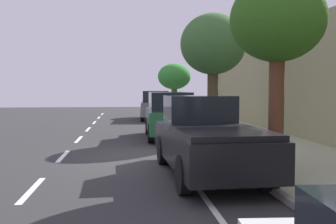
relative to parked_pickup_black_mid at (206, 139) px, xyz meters
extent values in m
plane|color=#2D2D2D|center=(-1.14, 2.64, -0.90)|extent=(69.13, 69.13, 0.00)
cube|color=#A4A988|center=(3.09, 2.64, -0.83)|extent=(3.97, 43.21, 0.13)
cube|color=gray|center=(1.02, 2.64, -0.83)|extent=(0.16, 43.21, 0.13)
cube|color=white|center=(-3.96, -1.06, -0.90)|extent=(0.14, 2.20, 0.01)
cube|color=white|center=(-3.96, 3.14, -0.90)|extent=(0.14, 2.20, 0.01)
cube|color=white|center=(-3.96, 7.34, -0.90)|extent=(0.14, 2.20, 0.01)
cube|color=white|center=(-3.96, 11.54, -0.90)|extent=(0.14, 2.20, 0.01)
cube|color=white|center=(-3.96, 15.74, -0.90)|extent=(0.14, 2.20, 0.01)
cube|color=white|center=(-3.96, 19.94, -0.90)|extent=(0.14, 2.20, 0.01)
cube|color=white|center=(-3.96, 24.14, -0.90)|extent=(0.14, 2.20, 0.01)
cube|color=white|center=(-0.45, 2.64, -0.90)|extent=(0.12, 43.21, 0.01)
cube|color=black|center=(0.00, -0.11, -0.15)|extent=(2.16, 5.37, 0.80)
cube|color=black|center=(-0.03, 0.82, 0.65)|extent=(1.78, 1.56, 0.80)
cube|color=black|center=(0.05, -1.30, 0.31)|extent=(1.96, 2.72, 0.12)
cylinder|color=black|center=(0.84, 1.57, -0.50)|extent=(0.25, 0.81, 0.80)
cylinder|color=black|center=(-0.96, 1.50, -0.50)|extent=(0.25, 0.81, 0.80)
cylinder|color=black|center=(0.97, -1.71, -0.50)|extent=(0.25, 0.81, 0.80)
cylinder|color=black|center=(-0.83, -1.78, -0.50)|extent=(0.25, 0.81, 0.80)
cube|color=#1E512D|center=(-0.11, 7.36, -0.12)|extent=(2.00, 4.74, 0.90)
cube|color=black|center=(-0.11, 7.36, 0.71)|extent=(1.74, 3.13, 0.76)
cylinder|color=black|center=(0.79, 8.80, -0.52)|extent=(0.24, 0.76, 0.76)
cylinder|color=black|center=(-0.95, 8.84, -0.52)|extent=(0.24, 0.76, 0.76)
cylinder|color=black|center=(0.73, 5.89, -0.52)|extent=(0.24, 0.76, 0.76)
cylinder|color=black|center=(-1.02, 5.92, -0.52)|extent=(0.24, 0.76, 0.76)
cube|color=slate|center=(0.05, 17.58, -0.12)|extent=(2.20, 4.81, 0.90)
cube|color=black|center=(0.05, 17.58, 0.71)|extent=(1.87, 3.20, 0.76)
cylinder|color=black|center=(1.02, 18.97, -0.52)|extent=(0.27, 0.77, 0.76)
cylinder|color=black|center=(-0.72, 19.09, -0.52)|extent=(0.27, 0.77, 0.76)
cylinder|color=black|center=(0.83, 16.07, -0.52)|extent=(0.27, 0.77, 0.76)
cylinder|color=black|center=(-0.91, 16.18, -0.52)|extent=(0.27, 0.77, 0.76)
torus|color=black|center=(0.05, 12.16, -0.55)|extent=(0.69, 0.20, 0.70)
torus|color=black|center=(1.06, 12.40, -0.55)|extent=(0.69, 0.20, 0.70)
cylinder|color=#197233|center=(0.43, 12.25, -0.46)|extent=(0.64, 0.18, 0.52)
cylinder|color=#197233|center=(0.78, 12.34, -0.47)|extent=(0.14, 0.07, 0.48)
cylinder|color=#197233|center=(0.48, 12.27, -0.23)|extent=(0.72, 0.20, 0.05)
cylinder|color=#197233|center=(0.89, 12.37, -0.63)|extent=(0.35, 0.12, 0.19)
cylinder|color=#197233|center=(0.94, 12.38, -0.39)|extent=(0.26, 0.10, 0.34)
cylinder|color=#197233|center=(0.08, 12.17, -0.38)|extent=(0.12, 0.06, 0.34)
cube|color=black|center=(0.83, 12.35, -0.19)|extent=(0.26, 0.15, 0.05)
cylinder|color=black|center=(0.12, 12.18, -0.16)|extent=(0.13, 0.45, 0.03)
cylinder|color=#C6B284|center=(0.72, 11.93, -0.47)|extent=(0.15, 0.15, 0.85)
cylinder|color=#C6B284|center=(0.78, 11.74, -0.47)|extent=(0.15, 0.15, 0.85)
cube|color=white|center=(0.75, 11.83, 0.26)|extent=(0.34, 0.43, 0.60)
cylinder|color=white|center=(0.67, 12.08, 0.23)|extent=(0.10, 0.10, 0.57)
cylinder|color=white|center=(0.84, 11.59, 0.23)|extent=(0.10, 0.10, 0.57)
sphere|color=tan|center=(0.75, 11.83, 0.68)|extent=(0.24, 0.24, 0.24)
sphere|color=navy|center=(0.75, 11.83, 0.72)|extent=(0.27, 0.27, 0.27)
cube|color=black|center=(0.94, 11.90, 0.28)|extent=(0.27, 0.34, 0.44)
cylinder|color=brown|center=(1.87, 0.22, 0.78)|extent=(0.39, 0.39, 3.10)
ellipsoid|color=#31641B|center=(1.87, 0.22, 2.99)|extent=(2.42, 2.42, 2.16)
cylinder|color=#473B28|center=(1.87, 7.68, 0.82)|extent=(0.48, 0.48, 3.18)
ellipsoid|color=#3C6932|center=(1.87, 7.68, 3.21)|extent=(2.89, 2.89, 2.69)
cylinder|color=brown|center=(1.87, 21.71, 0.37)|extent=(0.45, 0.45, 2.27)
ellipsoid|color=#338B32|center=(1.87, 21.71, 2.22)|extent=(2.60, 2.60, 2.06)
camera|label=1|loc=(-1.98, -9.55, 1.23)|focal=42.28mm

